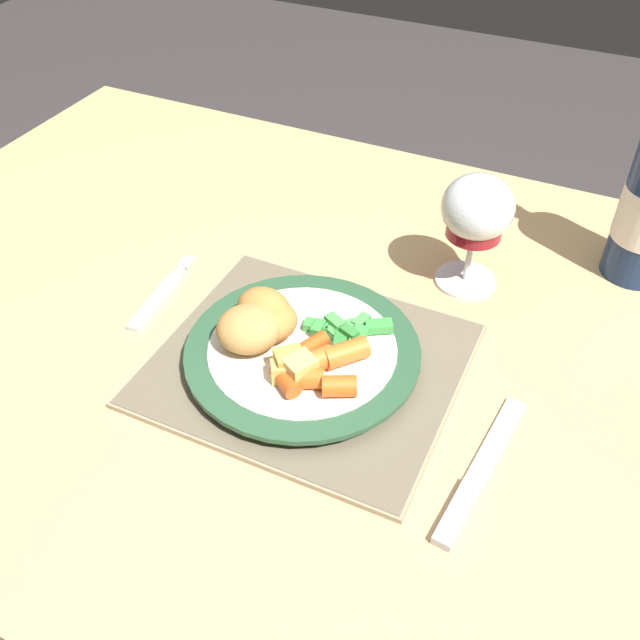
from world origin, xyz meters
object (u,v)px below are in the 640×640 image
at_px(dining_table, 341,394).
at_px(wine_glass, 477,213).
at_px(table_knife, 475,481).
at_px(fork, 159,296).
at_px(dinner_plate, 303,354).

height_order(dining_table, wine_glass, wine_glass).
bearing_deg(table_knife, fork, 166.80).
height_order(dining_table, table_knife, table_knife).
relative_size(dining_table, fork, 9.10).
bearing_deg(fork, dining_table, 9.08).
xyz_separation_m(dinner_plate, fork, (-0.20, 0.03, -0.01)).
bearing_deg(dining_table, fork, -170.92).
relative_size(table_knife, wine_glass, 1.33).
distance_m(dinner_plate, table_knife, 0.21).
height_order(dinner_plate, fork, dinner_plate).
distance_m(dining_table, dinner_plate, 0.13).
xyz_separation_m(dinner_plate, table_knife, (0.20, -0.07, -0.01)).
relative_size(fork, table_knife, 0.76).
height_order(fork, wine_glass, wine_glass).
bearing_deg(dining_table, dinner_plate, -106.53).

